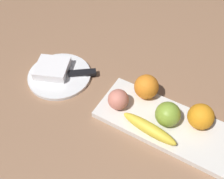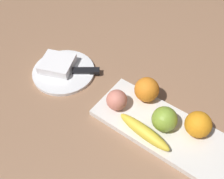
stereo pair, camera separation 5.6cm
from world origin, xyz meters
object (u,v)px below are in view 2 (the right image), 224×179
(fruit_tray, at_px, (170,131))
(dinner_plate, at_px, (64,71))
(apple, at_px, (165,119))
(orange_near_apple, at_px, (198,124))
(peach, at_px, (117,100))
(orange_near_banana, at_px, (147,90))
(folded_napkin, at_px, (58,64))
(knife, at_px, (81,71))
(banana, at_px, (144,132))

(fruit_tray, height_order, dinner_plate, fruit_tray)
(apple, height_order, dinner_plate, apple)
(orange_near_apple, height_order, dinner_plate, orange_near_apple)
(fruit_tray, bearing_deg, peach, 8.27)
(orange_near_banana, relative_size, folded_napkin, 0.71)
(peach, height_order, dinner_plate, peach)
(orange_near_banana, distance_m, folded_napkin, 0.32)
(dinner_plate, bearing_deg, apple, 179.64)
(knife, bearing_deg, dinner_plate, -10.33)
(orange_near_banana, bearing_deg, knife, 7.20)
(fruit_tray, distance_m, knife, 0.35)
(orange_near_banana, relative_size, peach, 1.21)
(orange_near_banana, bearing_deg, peach, 57.72)
(peach, distance_m, folded_napkin, 0.26)
(folded_napkin, bearing_deg, orange_near_apple, -175.99)
(orange_near_banana, bearing_deg, dinner_plate, 11.07)
(folded_napkin, height_order, knife, folded_napkin)
(peach, xyz_separation_m, dinner_plate, (0.23, -0.02, -0.04))
(fruit_tray, bearing_deg, apple, 6.21)
(apple, bearing_deg, banana, 63.75)
(orange_near_banana, bearing_deg, fruit_tray, 154.06)
(apple, distance_m, banana, 0.07)
(peach, relative_size, dinner_plate, 0.29)
(orange_near_banana, xyz_separation_m, folded_napkin, (0.31, 0.06, -0.03))
(dinner_plate, bearing_deg, folded_napkin, 0.00)
(apple, height_order, orange_near_apple, orange_near_apple)
(knife, bearing_deg, folded_napkin, -18.26)
(fruit_tray, relative_size, folded_napkin, 4.20)
(apple, distance_m, dinner_plate, 0.38)
(orange_near_banana, xyz_separation_m, knife, (0.23, 0.03, -0.04))
(orange_near_banana, xyz_separation_m, peach, (0.05, 0.08, -0.01))
(banana, relative_size, orange_near_banana, 2.24)
(banana, height_order, dinner_plate, banana)
(knife, bearing_deg, peach, 127.72)
(fruit_tray, bearing_deg, orange_near_banana, -25.94)
(apple, distance_m, orange_near_apple, 0.09)
(folded_napkin, xyz_separation_m, knife, (-0.08, -0.03, -0.01))
(fruit_tray, distance_m, banana, 0.08)
(orange_near_banana, bearing_deg, apple, 147.96)
(apple, xyz_separation_m, dinner_plate, (0.38, -0.00, -0.05))
(folded_napkin, bearing_deg, apple, 179.66)
(orange_near_apple, bearing_deg, apple, 24.49)
(orange_near_apple, distance_m, knife, 0.41)
(apple, relative_size, orange_near_banana, 0.95)
(banana, height_order, orange_near_banana, orange_near_banana)
(apple, distance_m, folded_napkin, 0.40)
(banana, relative_size, folded_napkin, 1.58)
(apple, bearing_deg, fruit_tray, -173.79)
(orange_near_banana, height_order, peach, orange_near_banana)
(fruit_tray, xyz_separation_m, knife, (0.35, -0.03, 0.01))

